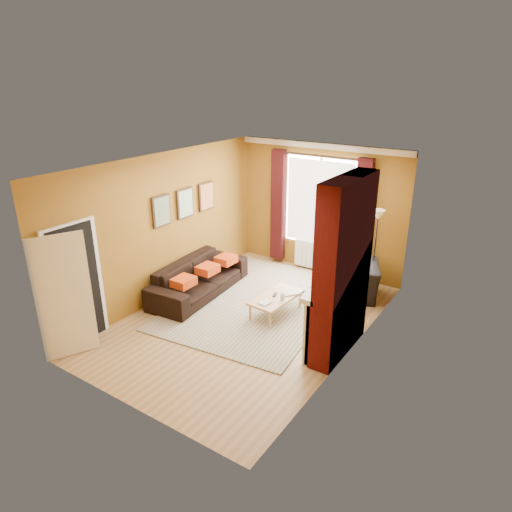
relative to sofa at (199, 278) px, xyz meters
The scene contains 12 objects.
ground 1.50m from the sofa, 13.37° to the right, with size 5.50×5.50×0.00m, color olive.
room_walls 2.30m from the sofa, ahead, with size 3.82×5.54×2.83m.
striped_rug 1.26m from the sofa, 14.71° to the left, with size 3.14×4.07×0.02m.
sofa is the anchor object (origin of this frame).
armchair 2.94m from the sofa, 30.22° to the left, with size 1.11×0.97×0.72m, color black.
coffee_table 1.72m from the sofa, ahead, with size 0.62×1.12×0.36m.
wicker_stool 3.07m from the sofa, 42.29° to the left, with size 0.37×0.37×0.41m.
floor_lamp 3.58m from the sofa, 32.91° to the left, with size 0.32×0.32×1.75m.
book_a 1.62m from the sofa, ahead, with size 0.18×0.24×0.02m, color #999999.
book_b 1.85m from the sofa, 13.86° to the left, with size 0.22×0.30×0.02m, color #999999.
mug 1.88m from the sofa, ahead, with size 0.10×0.10×0.10m, color #999999.
tv_remote 1.69m from the sofa, ahead, with size 0.09×0.17×0.02m.
Camera 1 is at (4.07, -5.90, 4.11)m, focal length 32.00 mm.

